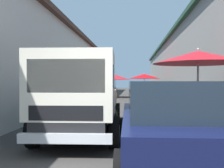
{
  "coord_description": "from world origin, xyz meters",
  "views": [
    {
      "loc": [
        -2.64,
        -0.24,
        1.44
      ],
      "look_at": [
        11.1,
        0.94,
        1.32
      ],
      "focal_mm": 39.54,
      "sensor_mm": 36.0,
      "label": 1
    }
  ],
  "objects_px": {
    "vendor_by_crates": "(95,88)",
    "delivery_truck": "(79,98)",
    "fruit_stall_far_left": "(199,69)",
    "parked_scooter": "(198,108)",
    "fruit_stall_near_left": "(115,79)",
    "fruit_stall_near_right": "(144,78)",
    "plastic_stool": "(150,109)",
    "hatchback_car": "(173,122)"
  },
  "relations": [
    {
      "from": "vendor_by_crates",
      "to": "plastic_stool",
      "type": "distance_m",
      "value": 8.26
    },
    {
      "from": "delivery_truck",
      "to": "parked_scooter",
      "type": "distance_m",
      "value": 5.39
    },
    {
      "from": "plastic_stool",
      "to": "vendor_by_crates",
      "type": "bearing_deg",
      "value": 24.49
    },
    {
      "from": "fruit_stall_far_left",
      "to": "fruit_stall_near_left",
      "type": "distance_m",
      "value": 15.56
    },
    {
      "from": "delivery_truck",
      "to": "fruit_stall_near_right",
      "type": "bearing_deg",
      "value": -8.06
    },
    {
      "from": "delivery_truck",
      "to": "plastic_stool",
      "type": "xyz_separation_m",
      "value": [
        4.1,
        -1.99,
        -0.71
      ]
    },
    {
      "from": "vendor_by_crates",
      "to": "parked_scooter",
      "type": "height_order",
      "value": "vendor_by_crates"
    },
    {
      "from": "vendor_by_crates",
      "to": "fruit_stall_far_left",
      "type": "bearing_deg",
      "value": -156.49
    },
    {
      "from": "parked_scooter",
      "to": "fruit_stall_near_right",
      "type": "bearing_deg",
      "value": 6.92
    },
    {
      "from": "vendor_by_crates",
      "to": "parked_scooter",
      "type": "xyz_separation_m",
      "value": [
        -7.82,
        -5.22,
        -0.53
      ]
    },
    {
      "from": "fruit_stall_near_right",
      "to": "hatchback_car",
      "type": "height_order",
      "value": "fruit_stall_near_right"
    },
    {
      "from": "fruit_stall_near_right",
      "to": "vendor_by_crates",
      "type": "relative_size",
      "value": 1.7
    },
    {
      "from": "fruit_stall_near_right",
      "to": "plastic_stool",
      "type": "height_order",
      "value": "fruit_stall_near_right"
    },
    {
      "from": "fruit_stall_near_right",
      "to": "parked_scooter",
      "type": "distance_m",
      "value": 12.6
    },
    {
      "from": "fruit_stall_near_right",
      "to": "delivery_truck",
      "type": "relative_size",
      "value": 0.57
    },
    {
      "from": "delivery_truck",
      "to": "plastic_stool",
      "type": "height_order",
      "value": "delivery_truck"
    },
    {
      "from": "hatchback_car",
      "to": "fruit_stall_near_left",
      "type": "bearing_deg",
      "value": 7.48
    },
    {
      "from": "fruit_stall_far_left",
      "to": "vendor_by_crates",
      "type": "distance_m",
      "value": 11.49
    },
    {
      "from": "hatchback_car",
      "to": "fruit_stall_near_right",
      "type": "bearing_deg",
      "value": -0.92
    },
    {
      "from": "delivery_truck",
      "to": "vendor_by_crates",
      "type": "height_order",
      "value": "delivery_truck"
    },
    {
      "from": "parked_scooter",
      "to": "plastic_stool",
      "type": "relative_size",
      "value": 3.87
    },
    {
      "from": "vendor_by_crates",
      "to": "delivery_truck",
      "type": "bearing_deg",
      "value": -173.02
    },
    {
      "from": "fruit_stall_near_left",
      "to": "plastic_stool",
      "type": "height_order",
      "value": "fruit_stall_near_left"
    },
    {
      "from": "fruit_stall_near_right",
      "to": "hatchback_car",
      "type": "bearing_deg",
      "value": 179.08
    },
    {
      "from": "fruit_stall_near_right",
      "to": "plastic_stool",
      "type": "relative_size",
      "value": 6.59
    },
    {
      "from": "fruit_stall_far_left",
      "to": "delivery_truck",
      "type": "height_order",
      "value": "fruit_stall_far_left"
    },
    {
      "from": "fruit_stall_near_right",
      "to": "delivery_truck",
      "type": "bearing_deg",
      "value": 171.94
    },
    {
      "from": "hatchback_car",
      "to": "parked_scooter",
      "type": "relative_size",
      "value": 2.35
    },
    {
      "from": "parked_scooter",
      "to": "vendor_by_crates",
      "type": "bearing_deg",
      "value": 33.75
    },
    {
      "from": "fruit_stall_near_right",
      "to": "fruit_stall_near_left",
      "type": "distance_m",
      "value": 2.63
    },
    {
      "from": "hatchback_car",
      "to": "parked_scooter",
      "type": "bearing_deg",
      "value": -18.6
    },
    {
      "from": "fruit_stall_far_left",
      "to": "vendor_by_crates",
      "type": "bearing_deg",
      "value": 23.51
    },
    {
      "from": "fruit_stall_near_left",
      "to": "parked_scooter",
      "type": "height_order",
      "value": "fruit_stall_near_left"
    },
    {
      "from": "fruit_stall_near_left",
      "to": "delivery_truck",
      "type": "relative_size",
      "value": 0.54
    },
    {
      "from": "fruit_stall_far_left",
      "to": "delivery_truck",
      "type": "relative_size",
      "value": 0.5
    },
    {
      "from": "vendor_by_crates",
      "to": "plastic_stool",
      "type": "bearing_deg",
      "value": -155.51
    },
    {
      "from": "delivery_truck",
      "to": "parked_scooter",
      "type": "height_order",
      "value": "delivery_truck"
    },
    {
      "from": "fruit_stall_near_right",
      "to": "hatchback_car",
      "type": "distance_m",
      "value": 17.81
    },
    {
      "from": "fruit_stall_near_right",
      "to": "fruit_stall_near_left",
      "type": "xyz_separation_m",
      "value": [
        0.04,
        2.62,
        -0.13
      ]
    },
    {
      "from": "vendor_by_crates",
      "to": "plastic_stool",
      "type": "xyz_separation_m",
      "value": [
        -7.49,
        -3.41,
        -0.65
      ]
    },
    {
      "from": "plastic_stool",
      "to": "hatchback_car",
      "type": "bearing_deg",
      "value": -179.82
    },
    {
      "from": "fruit_stall_far_left",
      "to": "fruit_stall_near_left",
      "type": "height_order",
      "value": "fruit_stall_far_left"
    }
  ]
}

